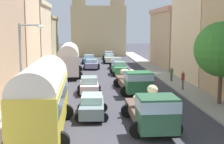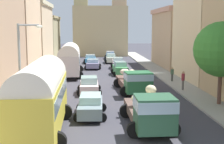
# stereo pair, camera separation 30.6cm
# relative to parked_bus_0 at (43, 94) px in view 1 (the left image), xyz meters

# --- Properties ---
(ground_plane) EXTENTS (154.00, 154.00, 0.00)m
(ground_plane) POSITION_rel_parked_bus_0_xyz_m (4.79, 21.69, -2.30)
(ground_plane) COLOR #393840
(sidewalk_left) EXTENTS (2.50, 70.00, 0.14)m
(sidewalk_left) POSITION_rel_parked_bus_0_xyz_m (-2.46, 21.69, -2.23)
(sidewalk_left) COLOR gray
(sidewalk_left) RESTS_ON ground
(sidewalk_right) EXTENTS (2.50, 70.00, 0.14)m
(sidewalk_right) POSITION_rel_parked_bus_0_xyz_m (12.04, 21.69, -2.23)
(sidewalk_right) COLOR #989990
(sidewalk_right) RESTS_ON ground
(building_left_2) EXTENTS (5.86, 9.37, 14.26)m
(building_left_2) POSITION_rel_parked_bus_0_xyz_m (-6.38, 20.03, 4.85)
(building_left_2) COLOR beige
(building_left_2) RESTS_ON ground
(building_left_3) EXTENTS (4.92, 12.07, 9.81)m
(building_left_3) POSITION_rel_parked_bus_0_xyz_m (-5.95, 31.71, 2.63)
(building_left_3) COLOR beige
(building_left_3) RESTS_ON ground
(building_left_4) EXTENTS (4.49, 12.27, 8.08)m
(building_left_4) POSITION_rel_parked_bus_0_xyz_m (-5.75, 44.39, 1.76)
(building_left_4) COLOR tan
(building_left_4) RESTS_ON ground
(building_right_2) EXTENTS (5.04, 10.41, 12.93)m
(building_right_2) POSITION_rel_parked_bus_0_xyz_m (15.58, 17.25, 4.19)
(building_right_2) COLOR beige
(building_right_2) RESTS_ON ground
(building_right_3) EXTENTS (6.20, 12.89, 8.83)m
(building_right_3) POSITION_rel_parked_bus_0_xyz_m (16.11, 29.76, 2.15)
(building_right_3) COLOR tan
(building_right_3) RESTS_ON ground
(distant_church) EXTENTS (11.26, 7.13, 20.02)m
(distant_church) POSITION_rel_parked_bus_0_xyz_m (4.79, 49.70, 4.33)
(distant_church) COLOR tan
(distant_church) RESTS_ON ground
(parked_bus_0) EXTENTS (3.27, 8.68, 4.13)m
(parked_bus_0) POSITION_rel_parked_bus_0_xyz_m (0.00, 0.00, 0.00)
(parked_bus_0) COLOR gold
(parked_bus_0) RESTS_ON ground
(parked_bus_1) EXTENTS (3.46, 8.73, 4.00)m
(parked_bus_1) POSITION_rel_parked_bus_0_xyz_m (0.19, 21.42, -0.10)
(parked_bus_1) COLOR silver
(parked_bus_1) RESTS_ON ground
(cargo_truck_0) EXTENTS (3.01, 6.61, 2.43)m
(cargo_truck_0) POSITION_rel_parked_bus_0_xyz_m (6.24, 0.14, -1.05)
(cargo_truck_0) COLOR #275037
(cargo_truck_0) RESTS_ON ground
(cargo_truck_1) EXTENTS (3.35, 7.38, 2.22)m
(cargo_truck_1) POSITION_rel_parked_bus_0_xyz_m (6.76, 10.59, -1.14)
(cargo_truck_1) COLOR #245E36
(cargo_truck_1) RESTS_ON ground
(car_0) EXTENTS (2.27, 3.74, 1.70)m
(car_0) POSITION_rel_parked_bus_0_xyz_m (6.50, 21.80, -1.46)
(car_0) COLOR #459555
(car_0) RESTS_ON ground
(car_1) EXTENTS (2.18, 4.40, 1.63)m
(car_1) POSITION_rel_parked_bus_0_xyz_m (6.77, 28.03, -1.48)
(car_1) COLOR silver
(car_1) RESTS_ON ground
(car_2) EXTENTS (2.17, 3.82, 1.56)m
(car_2) POSITION_rel_parked_bus_0_xyz_m (6.17, 35.20, -1.51)
(car_2) COLOR silver
(car_2) RESTS_ON ground
(car_3) EXTENTS (2.34, 4.45, 1.46)m
(car_3) POSITION_rel_parked_bus_0_xyz_m (6.50, 42.18, -1.55)
(car_3) COLOR #428AC3
(car_3) RESTS_ON ground
(car_4) EXTENTS (2.26, 4.13, 1.52)m
(car_4) POSITION_rel_parked_bus_0_xyz_m (2.79, 3.27, -1.53)
(car_4) COLOR gray
(car_4) RESTS_ON ground
(car_5) EXTENTS (2.25, 3.69, 1.54)m
(car_5) POSITION_rel_parked_bus_0_xyz_m (2.64, 10.80, -1.53)
(car_5) COLOR silver
(car_5) RESTS_ON ground
(car_6) EXTENTS (2.50, 4.43, 1.41)m
(car_6) POSITION_rel_parked_bus_0_xyz_m (3.09, 28.06, -1.57)
(car_6) COLOR slate
(car_6) RESTS_ON ground
(car_7) EXTENTS (2.37, 4.28, 1.44)m
(car_7) POSITION_rel_parked_bus_0_xyz_m (2.72, 35.27, -1.57)
(car_7) COLOR #4292C9
(car_7) RESTS_ON ground
(pedestrian_0) EXTENTS (0.40, 0.40, 1.93)m
(pedestrian_0) POSITION_rel_parked_bus_0_xyz_m (11.46, 11.12, -1.17)
(pedestrian_0) COLOR slate
(pedestrian_0) RESTS_ON ground
(pedestrian_1) EXTENTS (0.48, 0.48, 1.67)m
(pedestrian_1) POSITION_rel_parked_bus_0_xyz_m (11.70, 15.99, -1.35)
(pedestrian_1) COLOR #42453F
(pedestrian_1) RESTS_ON ground
(streetlamp_near) EXTENTS (1.61, 0.28, 6.25)m
(streetlamp_near) POSITION_rel_parked_bus_0_xyz_m (-1.50, 2.76, 1.43)
(streetlamp_near) COLOR gray
(streetlamp_near) RESTS_ON ground
(roadside_tree_1) EXTENTS (4.21, 4.21, 6.46)m
(roadside_tree_1) POSITION_rel_parked_bus_0_xyz_m (12.69, 5.63, 2.05)
(roadside_tree_1) COLOR brown
(roadside_tree_1) RESTS_ON ground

